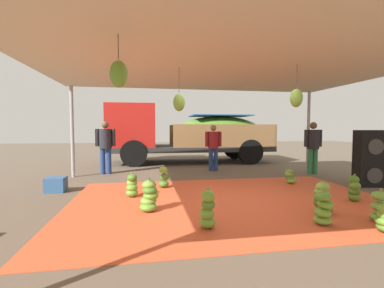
# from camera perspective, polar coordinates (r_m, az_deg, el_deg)

# --- Properties ---
(ground_plane) EXTENTS (40.00, 40.00, 0.00)m
(ground_plane) POSITION_cam_1_polar(r_m,az_deg,el_deg) (8.26, 2.00, -6.66)
(ground_plane) COLOR brown
(tarp_orange) EXTENTS (6.28, 4.34, 0.01)m
(tarp_orange) POSITION_cam_1_polar(r_m,az_deg,el_deg) (5.42, 8.65, -11.95)
(tarp_orange) COLOR #D1512D
(tarp_orange) RESTS_ON ground
(tent_canopy) EXTENTS (8.00, 7.00, 2.74)m
(tent_canopy) POSITION_cam_1_polar(r_m,az_deg,el_deg) (5.29, 9.13, 16.71)
(tent_canopy) COLOR #9EA0A5
(tent_canopy) RESTS_ON ground
(banana_bunch_0) EXTENTS (0.31, 0.31, 0.54)m
(banana_bunch_0) POSITION_cam_1_polar(r_m,az_deg,el_deg) (6.13, 31.48, -8.29)
(banana_bunch_0) COLOR #518428
(banana_bunch_0) RESTS_ON tarp_orange
(banana_bunch_1) EXTENTS (0.35, 0.35, 0.42)m
(banana_bunch_1) POSITION_cam_1_polar(r_m,az_deg,el_deg) (7.37, 20.29, -6.58)
(banana_bunch_1) COLOR #75A83D
(banana_bunch_1) RESTS_ON tarp_orange
(banana_bunch_2) EXTENTS (0.36, 0.36, 0.51)m
(banana_bunch_2) POSITION_cam_1_polar(r_m,az_deg,el_deg) (5.04, 35.35, -11.15)
(banana_bunch_2) COLOR #60932D
(banana_bunch_2) RESTS_ON tarp_orange
(banana_bunch_3) EXTENTS (0.36, 0.37, 0.55)m
(banana_bunch_3) POSITION_cam_1_polar(r_m,az_deg,el_deg) (4.46, 26.40, -12.50)
(banana_bunch_3) COLOR #6B9E38
(banana_bunch_3) RESTS_ON tarp_orange
(banana_bunch_4) EXTENTS (0.36, 0.38, 0.52)m
(banana_bunch_4) POSITION_cam_1_polar(r_m,az_deg,el_deg) (5.74, -12.74, -8.78)
(banana_bunch_4) COLOR #60932D
(banana_bunch_4) RESTS_ON tarp_orange
(banana_bunch_6) EXTENTS (0.31, 0.31, 0.60)m
(banana_bunch_6) POSITION_cam_1_polar(r_m,az_deg,el_deg) (3.88, 3.37, -14.06)
(banana_bunch_6) COLOR #60932D
(banana_bunch_6) RESTS_ON tarp_orange
(banana_bunch_7) EXTENTS (0.33, 0.33, 0.55)m
(banana_bunch_7) POSITION_cam_1_polar(r_m,az_deg,el_deg) (6.49, -6.06, -7.22)
(banana_bunch_7) COLOR #477523
(banana_bunch_7) RESTS_ON tarp_orange
(banana_bunch_8) EXTENTS (0.39, 0.38, 0.56)m
(banana_bunch_8) POSITION_cam_1_polar(r_m,az_deg,el_deg) (5.04, 26.19, -10.47)
(banana_bunch_8) COLOR #60932D
(banana_bunch_8) RESTS_ON tarp_orange
(banana_bunch_9) EXTENTS (0.39, 0.43, 0.57)m
(banana_bunch_9) POSITION_cam_1_polar(r_m,az_deg,el_deg) (4.72, -9.16, -11.11)
(banana_bunch_9) COLOR #60932D
(banana_bunch_9) RESTS_ON tarp_orange
(cargo_truck_main) EXTENTS (6.80, 2.53, 2.40)m
(cargo_truck_main) POSITION_cam_1_polar(r_m,az_deg,el_deg) (11.29, -1.25, 2.40)
(cargo_truck_main) COLOR #2D2D2D
(cargo_truck_main) RESTS_ON ground
(worker_0) EXTENTS (0.57, 0.35, 1.56)m
(worker_0) POSITION_cam_1_polar(r_m,az_deg,el_deg) (9.02, 4.61, 0.00)
(worker_0) COLOR navy
(worker_0) RESTS_ON ground
(worker_1) EXTENTS (0.61, 0.37, 1.66)m
(worker_1) POSITION_cam_1_polar(r_m,az_deg,el_deg) (8.75, -18.08, 0.15)
(worker_1) COLOR navy
(worker_1) RESTS_ON ground
(worker_2) EXTENTS (0.60, 0.37, 1.64)m
(worker_2) POSITION_cam_1_polar(r_m,az_deg,el_deg) (9.14, 24.55, 0.03)
(worker_2) COLOR #337A4C
(worker_2) RESTS_ON ground
(speaker_stack) EXTENTS (0.65, 0.50, 1.39)m
(speaker_stack) POSITION_cam_1_polar(r_m,az_deg,el_deg) (7.89, 33.67, -2.57)
(speaker_stack) COLOR black
(speaker_stack) RESTS_ON ground
(crate_1) EXTENTS (0.42, 0.36, 0.33)m
(crate_1) POSITION_cam_1_polar(r_m,az_deg,el_deg) (6.80, -27.19, -7.77)
(crate_1) COLOR #335B8E
(crate_1) RESTS_ON ground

